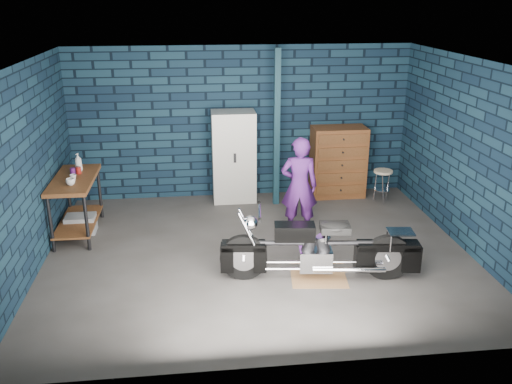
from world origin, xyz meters
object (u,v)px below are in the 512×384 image
storage_bin (81,224)px  motorcycle (320,245)px  workbench (77,206)px  person (299,186)px  shop_stool (382,186)px  locker (234,157)px  tool_chest (338,162)px

storage_bin → motorcycle: bearing=-29.0°
workbench → person: 3.42m
storage_bin → shop_stool: bearing=8.0°
motorcycle → person: (0.00, 1.47, 0.28)m
motorcycle → locker: 3.17m
storage_bin → locker: 2.83m
shop_stool → locker: bearing=170.2°
shop_stool → tool_chest: bearing=147.2°
locker → shop_stool: 2.68m
storage_bin → shop_stool: shop_stool is taller
storage_bin → locker: bearing=25.0°
person → storage_bin: person is taller
workbench → storage_bin: workbench is taller
person → locker: bearing=-52.5°
workbench → person: person is taller
motorcycle → person: bearing=96.6°
workbench → storage_bin: bearing=58.6°
workbench → motorcycle: size_ratio=0.64×
workbench → motorcycle: bearing=-28.5°
tool_chest → motorcycle: bearing=-108.7°
workbench → shop_stool: bearing=8.3°
motorcycle → shop_stool: 3.11m
person → tool_chest: 1.87m
workbench → person: bearing=-6.2°
shop_stool → storage_bin: bearing=-172.0°
locker → tool_chest: locker is taller
workbench → shop_stool: (5.11, 0.74, -0.16)m
tool_chest → shop_stool: (0.70, -0.45, -0.34)m
person → storage_bin: size_ratio=3.41×
workbench → person: (3.38, -0.37, 0.31)m
storage_bin → tool_chest: (4.39, 1.16, 0.50)m
shop_stool → motorcycle: bearing=-123.8°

